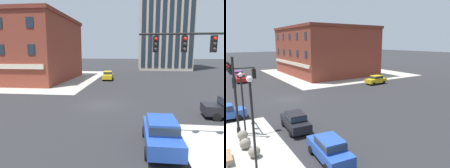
% 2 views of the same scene
% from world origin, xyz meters
% --- Properties ---
extents(ground_plane, '(320.00, 320.00, 0.00)m').
position_xyz_m(ground_plane, '(0.00, 0.00, 0.00)').
color(ground_plane, '#262628').
extents(sidewalk_far_corner, '(32.00, 32.00, 0.02)m').
position_xyz_m(sidewalk_far_corner, '(-20.00, 20.00, 0.00)').
color(sidewalk_far_corner, '#A8A399').
rests_on(sidewalk_far_corner, ground).
extents(traffic_signal_main, '(5.71, 2.09, 6.94)m').
position_xyz_m(traffic_signal_main, '(7.90, -7.72, 4.56)').
color(traffic_signal_main, black).
rests_on(traffic_signal_main, ground).
extents(car_main_northbound_far, '(1.90, 4.40, 1.68)m').
position_xyz_m(car_main_northbound_far, '(4.85, -8.84, 0.92)').
color(car_main_northbound_far, '#23479E').
rests_on(car_main_northbound_far, ground).
extents(car_main_southbound_far, '(2.12, 4.51, 1.68)m').
position_xyz_m(car_main_southbound_far, '(-1.74, 18.55, 0.92)').
color(car_main_southbound_far, gold).
rests_on(car_main_southbound_far, ground).
extents(storefront_block_near_corner, '(23.94, 19.15, 11.89)m').
position_xyz_m(storefront_block_near_corner, '(-20.73, 17.35, 5.95)').
color(storefront_block_near_corner, brown).
rests_on(storefront_block_near_corner, ground).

